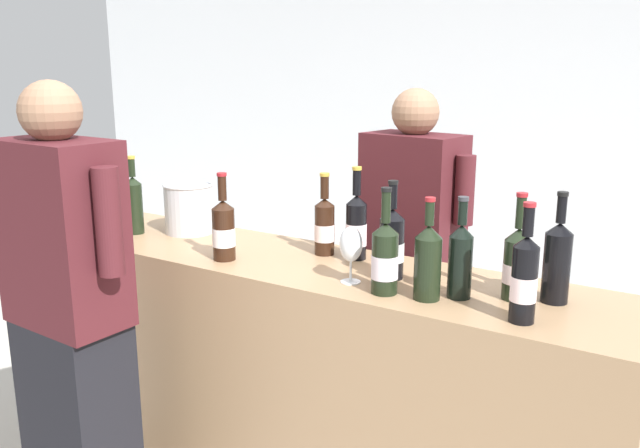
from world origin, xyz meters
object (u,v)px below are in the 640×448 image
(wine_bottle_1, at_px, (392,243))
(wine_bottle_4, at_px, (517,263))
(wine_bottle_0, at_px, (224,230))
(wine_bottle_10, at_px, (460,259))
(wine_bottle_8, at_px, (356,227))
(wine_bottle_6, at_px, (524,278))
(wine_bottle_2, at_px, (134,203))
(ice_bucket, at_px, (189,208))
(wine_bottle_3, at_px, (428,260))
(person_server, at_px, (410,279))
(wine_bottle_9, at_px, (325,225))
(wine_glass, at_px, (351,246))
(wine_bottle_5, at_px, (557,260))
(wine_bottle_7, at_px, (385,258))
(person_guest, at_px, (72,338))

(wine_bottle_1, bearing_deg, wine_bottle_4, 2.26)
(wine_bottle_0, xyz_separation_m, wine_bottle_10, (0.88, 0.08, 0.01))
(wine_bottle_8, bearing_deg, wine_bottle_6, -22.57)
(wine_bottle_1, relative_size, wine_bottle_2, 1.00)
(ice_bucket, bearing_deg, wine_bottle_3, -10.51)
(person_server, bearing_deg, wine_bottle_9, -102.22)
(wine_bottle_4, xyz_separation_m, wine_bottle_10, (-0.15, -0.08, 0.01))
(wine_bottle_3, bearing_deg, wine_bottle_4, 32.49)
(wine_glass, height_order, person_server, person_server)
(wine_bottle_2, height_order, wine_glass, wine_bottle_2)
(wine_bottle_5, xyz_separation_m, wine_bottle_6, (-0.04, -0.21, -0.00))
(wine_bottle_7, xyz_separation_m, wine_bottle_8, (-0.26, 0.28, 0.01))
(wine_bottle_8, relative_size, ice_bucket, 1.61)
(wine_bottle_5, bearing_deg, wine_bottle_7, -156.38)
(wine_bottle_1, relative_size, wine_bottle_4, 1.00)
(wine_glass, bearing_deg, wine_bottle_0, -177.70)
(wine_bottle_4, height_order, wine_bottle_7, wine_bottle_7)
(wine_bottle_3, xyz_separation_m, wine_bottle_8, (-0.40, 0.26, -0.00))
(wine_bottle_2, distance_m, ice_bucket, 0.23)
(wine_bottle_2, relative_size, wine_bottle_3, 1.05)
(wine_bottle_3, relative_size, wine_bottle_10, 1.00)
(wine_bottle_10, distance_m, ice_bucket, 1.28)
(wine_bottle_8, distance_m, person_server, 0.63)
(wine_bottle_3, bearing_deg, person_guest, -155.18)
(wine_bottle_8, distance_m, ice_bucket, 0.80)
(wine_bottle_5, bearing_deg, wine_bottle_8, 174.05)
(wine_bottle_4, height_order, ice_bucket, wine_bottle_4)
(wine_bottle_6, height_order, person_guest, person_guest)
(wine_bottle_1, xyz_separation_m, wine_bottle_4, (0.41, 0.02, -0.01))
(wine_bottle_5, distance_m, wine_bottle_10, 0.28)
(wine_bottle_2, relative_size, wine_bottle_10, 1.05)
(wine_bottle_5, bearing_deg, person_server, 141.40)
(wine_bottle_3, relative_size, ice_bucket, 1.48)
(person_guest, bearing_deg, wine_bottle_2, 118.26)
(wine_bottle_1, height_order, wine_bottle_4, wine_bottle_1)
(wine_bottle_5, relative_size, wine_bottle_9, 1.09)
(wine_bottle_8, bearing_deg, wine_bottle_7, -47.05)
(wine_bottle_0, distance_m, wine_bottle_2, 0.59)
(wine_bottle_0, height_order, wine_bottle_2, wine_bottle_2)
(wine_bottle_8, bearing_deg, ice_bucket, -177.23)
(wine_glass, distance_m, person_server, 0.86)
(wine_bottle_2, xyz_separation_m, wine_bottle_3, (1.38, -0.08, -0.01))
(wine_bottle_3, distance_m, wine_bottle_4, 0.27)
(wine_bottle_5, distance_m, ice_bucket, 1.53)
(wine_glass, xyz_separation_m, person_server, (-0.14, 0.77, -0.35))
(ice_bucket, bearing_deg, person_server, 35.51)
(wine_bottle_2, height_order, wine_bottle_6, wine_bottle_6)
(wine_bottle_3, distance_m, person_guest, 1.22)
(wine_bottle_4, xyz_separation_m, wine_bottle_7, (-0.36, -0.17, 0.00))
(wine_bottle_1, distance_m, wine_bottle_3, 0.23)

